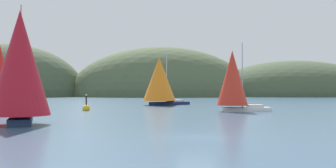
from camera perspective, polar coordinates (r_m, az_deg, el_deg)
name	(u,v)px	position (r m, az deg, el deg)	size (l,w,h in m)	color
ground_plane	(196,137)	(27.20, 3.98, -7.50)	(360.00, 360.00, 0.00)	#385670
headland_center	(161,96)	(162.01, -0.94, -1.74)	(73.48, 44.00, 39.51)	#4C5B3D
headland_left	(8,97)	(169.69, -21.62, -1.64)	(60.35, 44.00, 40.81)	#425138
headland_right	(296,96)	(173.88, 17.48, -1.63)	(73.58, 44.00, 28.94)	#425138
sailboat_crimson_sail	(20,65)	(38.27, -20.08, 2.57)	(6.40, 9.71, 11.00)	navy
sailboat_scarlet_sail	(233,80)	(56.81, 9.16, 0.60)	(7.69, 4.58, 9.60)	white
sailboat_orange_sail	(160,80)	(77.10, -1.16, 0.56)	(10.57, 9.56, 10.49)	#191E4C
channel_buoy	(86,108)	(60.27, -11.42, -3.33)	(1.10, 1.10, 2.64)	gold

